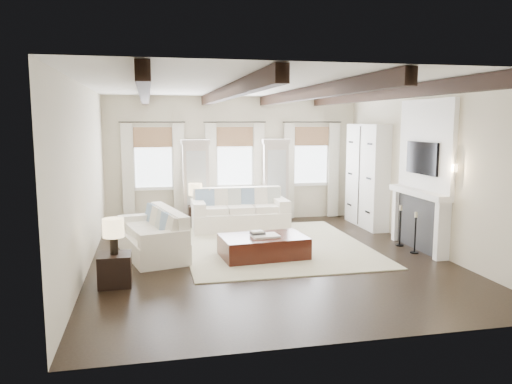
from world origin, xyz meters
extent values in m
plane|color=black|center=(0.00, 0.00, 0.00)|extent=(7.50, 7.50, 0.00)
cube|color=beige|center=(0.00, 3.75, 1.60)|extent=(6.50, 0.04, 3.20)
cube|color=beige|center=(0.00, -3.75, 1.60)|extent=(6.50, 0.04, 3.20)
cube|color=beige|center=(-3.25, 0.00, 1.60)|extent=(0.04, 7.50, 3.20)
cube|color=beige|center=(3.25, 0.00, 1.60)|extent=(0.04, 7.50, 3.20)
cube|color=white|center=(0.00, 0.00, 3.20)|extent=(6.50, 7.50, 0.04)
cube|color=black|center=(-2.20, 0.00, 3.08)|extent=(0.16, 7.40, 0.22)
cube|color=black|center=(-0.75, 0.00, 3.08)|extent=(0.16, 7.40, 0.22)
cube|color=black|center=(0.75, 0.00, 3.08)|extent=(0.16, 7.40, 0.22)
cube|color=black|center=(2.20, 0.00, 3.08)|extent=(0.16, 7.40, 0.22)
cube|color=white|center=(-2.05, 3.72, 1.65)|extent=(0.90, 0.03, 1.45)
cube|color=#906746|center=(-2.05, 3.66, 2.18)|extent=(0.94, 0.04, 0.50)
cube|color=silver|center=(-2.67, 3.62, 1.27)|extent=(0.28, 0.08, 2.50)
cube|color=silver|center=(-1.43, 3.62, 1.27)|extent=(0.28, 0.08, 2.50)
cylinder|color=black|center=(-2.05, 3.61, 2.55)|extent=(1.60, 0.02, 0.02)
cube|color=white|center=(0.00, 3.72, 1.65)|extent=(0.90, 0.03, 1.45)
cube|color=#906746|center=(0.00, 3.66, 2.18)|extent=(0.94, 0.04, 0.50)
cube|color=silver|center=(-0.62, 3.62, 1.27)|extent=(0.28, 0.08, 2.50)
cube|color=silver|center=(0.62, 3.62, 1.27)|extent=(0.28, 0.08, 2.50)
cylinder|color=black|center=(0.00, 3.61, 2.55)|extent=(1.60, 0.02, 0.02)
cube|color=white|center=(2.05, 3.72, 1.65)|extent=(0.90, 0.03, 1.45)
cube|color=#906746|center=(2.05, 3.66, 2.18)|extent=(0.94, 0.04, 0.50)
cube|color=silver|center=(1.43, 3.62, 1.27)|extent=(0.28, 0.08, 2.50)
cube|color=silver|center=(2.67, 3.62, 1.27)|extent=(0.28, 0.08, 2.50)
cylinder|color=black|center=(2.05, 3.61, 2.55)|extent=(1.60, 0.02, 0.02)
cube|color=beige|center=(-1.02, 3.53, 1.00)|extent=(0.64, 0.38, 2.00)
cube|color=#B2B7BA|center=(-1.02, 3.33, 1.15)|extent=(0.48, 0.02, 1.40)
cube|color=beige|center=(-1.02, 3.53, 2.06)|extent=(0.70, 0.42, 0.12)
cube|color=beige|center=(1.02, 3.53, 1.00)|extent=(0.64, 0.38, 2.00)
cube|color=#B2B7BA|center=(1.02, 3.33, 1.15)|extent=(0.48, 0.02, 1.40)
cube|color=beige|center=(1.02, 3.53, 2.06)|extent=(0.70, 0.42, 0.12)
cube|color=#27272A|center=(3.16, 0.00, 0.55)|extent=(0.18, 1.50, 1.10)
cube|color=black|center=(3.13, 0.00, 0.40)|extent=(0.10, 0.90, 0.70)
cube|color=white|center=(3.12, -0.82, 0.55)|extent=(0.26, 0.14, 1.10)
cube|color=white|center=(3.12, 0.82, 0.55)|extent=(0.26, 0.14, 1.10)
cube|color=white|center=(3.09, 0.00, 1.16)|extent=(0.32, 1.90, 0.12)
cube|color=white|center=(3.20, 0.00, 2.10)|extent=(0.10, 1.90, 1.80)
cube|color=black|center=(3.13, 0.00, 1.85)|extent=(0.07, 1.10, 0.64)
cylinder|color=#FFD899|center=(3.15, -1.05, 1.75)|extent=(0.10, 0.10, 0.14)
cube|color=silver|center=(3.05, 2.35, 1.25)|extent=(0.40, 1.70, 2.50)
cube|color=black|center=(2.84, 2.35, 1.25)|extent=(0.01, 0.02, 2.40)
cube|color=beige|center=(0.34, 0.87, 0.01)|extent=(3.71, 4.28, 0.02)
cube|color=white|center=(-0.07, 2.60, 0.22)|extent=(2.28, 1.05, 0.43)
cube|color=white|center=(-0.07, 3.00, 0.70)|extent=(2.16, 0.26, 0.54)
cube|color=white|center=(-1.06, 2.61, 0.57)|extent=(0.29, 0.97, 0.28)
cube|color=white|center=(0.92, 2.59, 0.57)|extent=(0.29, 0.97, 0.28)
cube|color=white|center=(-0.70, 2.55, 0.51)|extent=(0.61, 0.65, 0.15)
cube|color=white|center=(-0.07, 2.55, 0.51)|extent=(0.61, 0.65, 0.15)
cube|color=white|center=(0.56, 2.54, 0.51)|extent=(0.61, 0.65, 0.15)
cube|color=#6A88AA|center=(-0.88, 2.82, 0.73)|extent=(0.46, 0.24, 0.47)
cube|color=silver|center=(-0.55, 2.82, 0.73)|extent=(0.46, 0.24, 0.47)
cube|color=beige|center=(-0.23, 2.81, 0.73)|extent=(0.46, 0.24, 0.47)
cube|color=#6A88AA|center=(0.09, 2.81, 0.73)|extent=(0.46, 0.24, 0.47)
cube|color=silver|center=(0.42, 2.81, 0.73)|extent=(0.46, 0.24, 0.47)
cube|color=beige|center=(0.74, 2.80, 0.73)|extent=(0.46, 0.24, 0.47)
cube|color=white|center=(-2.16, 0.66, 0.20)|extent=(1.40, 2.23, 0.39)
cube|color=white|center=(-1.81, 0.75, 0.64)|extent=(0.68, 1.96, 0.49)
cube|color=white|center=(-2.37, 1.54, 0.52)|extent=(0.92, 0.46, 0.26)
cube|color=white|center=(-1.94, -0.22, 0.52)|extent=(0.92, 0.46, 0.26)
cube|color=white|center=(-2.34, 1.20, 0.46)|extent=(0.70, 0.68, 0.14)
cube|color=white|center=(-2.20, 0.65, 0.46)|extent=(0.70, 0.68, 0.14)
cube|color=white|center=(-2.07, 0.10, 0.46)|extent=(0.70, 0.68, 0.14)
cube|color=#6A88AA|center=(-2.15, 1.42, 0.67)|extent=(0.31, 0.45, 0.43)
cube|color=silver|center=(-2.06, 1.06, 0.67)|extent=(0.31, 0.45, 0.43)
cube|color=beige|center=(-1.97, 0.71, 0.67)|extent=(0.31, 0.45, 0.43)
cube|color=#6A88AA|center=(-1.88, 0.35, 0.67)|extent=(0.31, 0.45, 0.43)
cube|color=silver|center=(-1.79, -0.01, 0.67)|extent=(0.31, 0.45, 0.43)
cube|color=black|center=(-0.08, 0.06, 0.21)|extent=(1.66, 1.12, 0.41)
cube|color=white|center=(-0.06, 0.00, 0.43)|extent=(0.53, 0.42, 0.04)
cube|color=#262628|center=(-0.19, 0.08, 0.47)|extent=(0.28, 0.22, 0.04)
cube|color=beige|center=(-0.20, 0.05, 0.51)|extent=(0.23, 0.19, 0.03)
cube|color=black|center=(-2.74, -1.03, 0.25)|extent=(0.51, 0.51, 0.51)
cylinder|color=black|center=(-2.74, -1.03, 0.64)|extent=(0.13, 0.13, 0.28)
cylinder|color=#F9D89E|center=(-2.74, -1.03, 0.93)|extent=(0.33, 0.33, 0.29)
cube|color=black|center=(-1.08, 3.06, 0.27)|extent=(0.35, 0.35, 0.53)
cylinder|color=black|center=(-1.08, 3.06, 0.66)|extent=(0.12, 0.12, 0.27)
cylinder|color=#F9D89E|center=(-1.08, 3.06, 0.94)|extent=(0.32, 0.32, 0.28)
cylinder|color=black|center=(2.90, -0.26, 0.01)|extent=(0.17, 0.17, 0.02)
cylinder|color=black|center=(2.90, -0.26, 0.36)|extent=(0.03, 0.03, 0.73)
cylinder|color=beige|center=(2.90, -0.26, 0.77)|extent=(0.06, 0.06, 0.10)
cylinder|color=black|center=(2.90, 0.34, 0.01)|extent=(0.17, 0.17, 0.02)
cylinder|color=black|center=(2.90, 0.34, 0.38)|extent=(0.03, 0.03, 0.76)
cylinder|color=beige|center=(2.90, 0.34, 0.80)|extent=(0.06, 0.06, 0.11)
camera|label=1|loc=(-2.17, -8.93, 2.57)|focal=35.00mm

